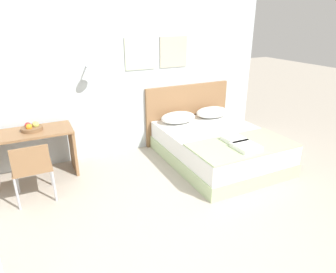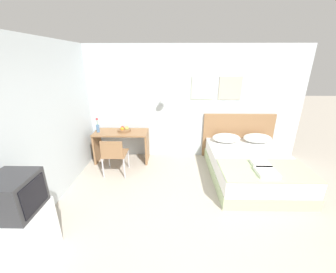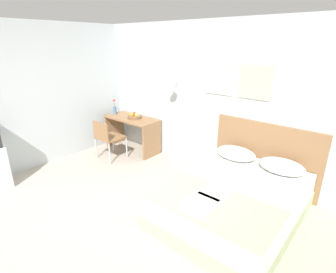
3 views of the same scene
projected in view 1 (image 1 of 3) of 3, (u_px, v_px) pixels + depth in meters
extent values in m
plane|color=#B2A899|center=(205.00, 245.00, 3.20)|extent=(24.00, 24.00, 0.00)
cube|color=silver|center=(120.00, 78.00, 5.00)|extent=(5.46, 0.06, 2.65)
cube|color=beige|center=(140.00, 54.00, 4.97)|extent=(0.52, 0.02, 0.52)
cube|color=#B7B29E|center=(173.00, 52.00, 5.23)|extent=(0.52, 0.02, 0.52)
cylinder|color=#B2B2B7|center=(87.00, 67.00, 4.60)|extent=(0.02, 0.16, 0.02)
cone|color=white|center=(89.00, 71.00, 4.55)|extent=(0.17, 0.17, 0.12)
cube|color=#B2C693|center=(217.00, 155.00, 5.05)|extent=(1.60, 2.04, 0.22)
cube|color=white|center=(218.00, 141.00, 4.95)|extent=(1.56, 2.00, 0.29)
cube|color=#8E6642|center=(187.00, 113.00, 5.76)|extent=(1.72, 0.06, 1.10)
ellipsoid|color=white|center=(178.00, 117.00, 5.35)|extent=(0.64, 0.44, 0.19)
ellipsoid|color=white|center=(212.00, 112.00, 5.64)|extent=(0.64, 0.44, 0.19)
cube|color=#B2C693|center=(242.00, 145.00, 4.40)|extent=(1.55, 0.82, 0.02)
cube|color=white|center=(235.00, 140.00, 4.49)|extent=(0.30, 0.33, 0.06)
cube|color=white|center=(246.00, 147.00, 4.25)|extent=(0.32, 0.35, 0.06)
cube|color=#8E6642|center=(27.00, 133.00, 4.30)|extent=(1.24, 0.57, 0.03)
cube|color=#8E6642|center=(73.00, 149.00, 4.68)|extent=(0.04, 0.52, 0.70)
cube|color=#8E6642|center=(32.00, 166.00, 3.91)|extent=(0.48, 0.48, 0.02)
cube|color=#8E6642|center=(31.00, 161.00, 3.65)|extent=(0.44, 0.03, 0.35)
cylinder|color=#B7B7BC|center=(17.00, 178.00, 4.09)|extent=(0.03, 0.03, 0.45)
cylinder|color=#B7B7BC|center=(51.00, 171.00, 4.27)|extent=(0.03, 0.03, 0.45)
cylinder|color=#B7B7BC|center=(17.00, 194.00, 3.72)|extent=(0.03, 0.03, 0.45)
cylinder|color=#B7B7BC|center=(54.00, 186.00, 3.90)|extent=(0.03, 0.03, 0.45)
cylinder|color=brown|center=(32.00, 129.00, 4.33)|extent=(0.30, 0.30, 0.05)
sphere|color=#B2C156|center=(36.00, 124.00, 4.34)|extent=(0.09, 0.09, 0.09)
sphere|color=red|center=(28.00, 125.00, 4.32)|extent=(0.09, 0.09, 0.09)
sphere|color=orange|center=(29.00, 127.00, 4.26)|extent=(0.09, 0.09, 0.09)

